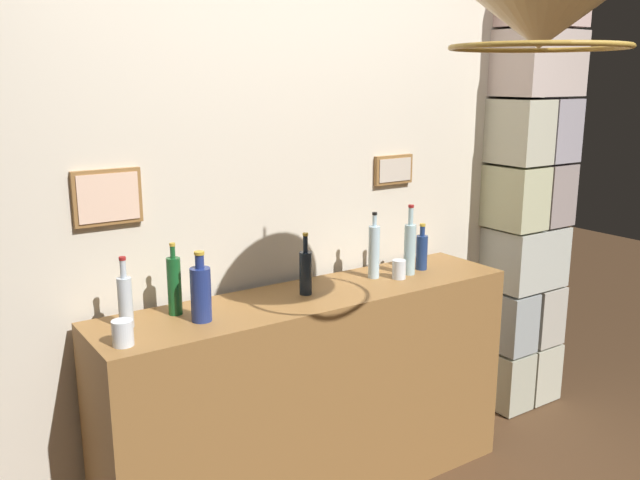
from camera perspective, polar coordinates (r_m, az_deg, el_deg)
name	(u,v)px	position (r m, az deg, el deg)	size (l,w,h in m)	color
panelled_rear_partition	(277,199)	(3.10, -3.60, 3.48)	(3.56, 0.15, 2.54)	beige
stone_pillar	(525,194)	(3.99, 16.81, 3.71)	(0.47, 0.36, 2.48)	#ADAE97
bar_shelf_unit	(314,397)	(3.13, -0.53, -13.04)	(1.93, 0.44, 0.97)	olive
liquor_bottle_brandy	(374,251)	(3.16, 4.55, -0.92)	(0.05, 0.05, 0.31)	#ACCBDA
liquor_bottle_scotch	(201,293)	(2.64, -9.96, -4.36)	(0.08, 0.08, 0.27)	navy
liquor_bottle_gin	(422,251)	(3.34, 8.52, -0.92)	(0.06, 0.06, 0.23)	navy
liquor_bottle_mezcal	(125,300)	(2.64, -16.01, -4.87)	(0.05, 0.05, 0.27)	silver
liquor_bottle_sherry	(410,247)	(3.23, 7.53, -0.61)	(0.06, 0.06, 0.33)	#A2C4CA
liquor_bottle_rum	(174,285)	(2.73, -12.11, -3.71)	(0.05, 0.05, 0.29)	#175223
liquor_bottle_vodka	(306,271)	(2.92, -1.22, -2.64)	(0.05, 0.05, 0.27)	black
glass_tumbler_rocks	(399,269)	(3.18, 6.64, -2.46)	(0.06, 0.06, 0.09)	silver
glass_tumbler_highball	(123,333)	(2.48, -16.21, -7.49)	(0.08, 0.08, 0.09)	silver
pendant_lamp	(541,16)	(2.27, 18.01, 17.39)	(0.55, 0.55, 0.52)	beige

